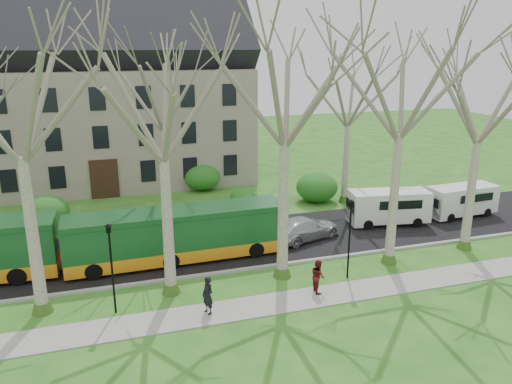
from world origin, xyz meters
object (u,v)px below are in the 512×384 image
at_px(pedestrian_a, 208,296).
at_px(pedestrian_b, 318,276).
at_px(bus_follow, 178,234).
at_px(van_b, 462,201).
at_px(sedan, 304,228).
at_px(van_a, 389,208).

relative_size(pedestrian_a, pedestrian_b, 1.06).
bearing_deg(bus_follow, van_b, 3.02).
xyz_separation_m(sedan, pedestrian_a, (-7.81, -7.20, 0.19)).
relative_size(van_a, pedestrian_a, 3.00).
distance_m(bus_follow, sedan, 8.24).
relative_size(van_b, pedestrian_a, 2.84).
bearing_deg(pedestrian_a, pedestrian_b, 69.35).
height_order(van_a, pedestrian_a, van_a).
bearing_deg(pedestrian_b, sedan, -13.86).
bearing_deg(sedan, van_b, -104.04).
bearing_deg(van_b, sedan, -179.70).
bearing_deg(pedestrian_b, van_b, -59.36).
distance_m(van_b, pedestrian_b, 16.50).
distance_m(pedestrian_a, pedestrian_b, 5.72).
xyz_separation_m(van_b, pedestrian_a, (-20.37, -7.97, -0.22)).
distance_m(van_a, pedestrian_a, 16.51).
distance_m(sedan, van_a, 6.67).
bearing_deg(sedan, bus_follow, 77.67).
xyz_separation_m(van_a, pedestrian_b, (-8.71, -7.62, -0.33)).
height_order(bus_follow, pedestrian_b, bus_follow).
relative_size(van_b, pedestrian_b, 3.01).
bearing_deg(sedan, pedestrian_b, 145.19).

